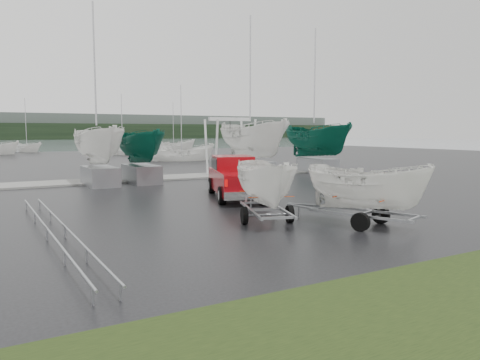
% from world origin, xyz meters
% --- Properties ---
extents(ground_plane, '(120.00, 120.00, 0.00)m').
position_xyz_m(ground_plane, '(0.00, 0.00, 0.00)').
color(ground_plane, black).
rests_on(ground_plane, ground).
extents(lake, '(300.00, 300.00, 0.00)m').
position_xyz_m(lake, '(0.00, 100.00, -0.01)').
color(lake, gray).
rests_on(lake, ground).
extents(dock, '(30.00, 3.00, 0.12)m').
position_xyz_m(dock, '(0.00, 13.00, 0.05)').
color(dock, gray).
rests_on(dock, ground).
extents(treeline, '(300.00, 8.00, 6.00)m').
position_xyz_m(treeline, '(0.00, 170.00, 3.00)').
color(treeline, black).
rests_on(treeline, ground).
extents(far_hill, '(300.00, 6.00, 10.00)m').
position_xyz_m(far_hill, '(0.00, 178.00, 5.00)').
color(far_hill, '#4C5651').
rests_on(far_hill, ground).
extents(pickup_truck, '(3.81, 6.16, 1.94)m').
position_xyz_m(pickup_truck, '(-0.14, 3.08, 1.01)').
color(pickup_truck, maroon).
rests_on(pickup_truck, ground).
extents(trailer_hitched, '(2.32, 3.79, 4.98)m').
position_xyz_m(trailer_hitched, '(-2.28, -2.96, 2.70)').
color(trailer_hitched, gray).
rests_on(trailer_hitched, ground).
extents(trailer_parked, '(2.37, 3.78, 4.83)m').
position_xyz_m(trailer_parked, '(0.18, -5.23, 2.62)').
color(trailer_parked, gray).
rests_on(trailer_parked, ground).
extents(boat_hoist, '(3.30, 2.18, 4.12)m').
position_xyz_m(boat_hoist, '(5.02, 13.00, 2.67)').
color(boat_hoist, silver).
rests_on(boat_hoist, ground).
extents(keelboat_0, '(2.31, 3.20, 10.48)m').
position_xyz_m(keelboat_0, '(-4.66, 11.00, 3.66)').
color(keelboat_0, gray).
rests_on(keelboat_0, ground).
extents(keelboat_1, '(2.13, 3.20, 6.77)m').
position_xyz_m(keelboat_1, '(-2.13, 11.20, 3.34)').
color(keelboat_1, gray).
rests_on(keelboat_1, ground).
extents(keelboat_2, '(2.78, 3.20, 10.96)m').
position_xyz_m(keelboat_2, '(5.79, 11.00, 4.42)').
color(keelboat_2, gray).
rests_on(keelboat_2, ground).
extents(keelboat_3, '(2.61, 3.20, 10.78)m').
position_xyz_m(keelboat_3, '(11.63, 11.30, 4.15)').
color(keelboat_3, gray).
rests_on(keelboat_3, ground).
extents(mast_rack_0, '(0.56, 6.50, 0.06)m').
position_xyz_m(mast_rack_0, '(-9.00, 1.00, 0.35)').
color(mast_rack_0, gray).
rests_on(mast_rack_0, ground).
extents(mast_rack_1, '(0.56, 6.50, 0.06)m').
position_xyz_m(mast_rack_1, '(-9.00, -5.00, 0.35)').
color(mast_rack_1, gray).
rests_on(mast_rack_1, ground).
extents(moored_boat_2, '(3.48, 3.49, 11.25)m').
position_xyz_m(moored_boat_2, '(6.22, 44.83, 0.01)').
color(moored_boat_2, white).
rests_on(moored_boat_2, ground).
extents(moored_boat_3, '(3.61, 3.58, 11.59)m').
position_xyz_m(moored_boat_3, '(18.46, 57.51, 0.00)').
color(moored_boat_3, white).
rests_on(moored_boat_3, ground).
extents(moored_boat_5, '(3.24, 3.26, 11.15)m').
position_xyz_m(moored_boat_5, '(-3.88, 60.18, 0.01)').
color(moored_boat_5, white).
rests_on(moored_boat_5, ground).
extents(moored_boat_6, '(3.20, 3.13, 11.66)m').
position_xyz_m(moored_boat_6, '(8.26, 29.69, 0.00)').
color(moored_boat_6, white).
rests_on(moored_boat_6, ground).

